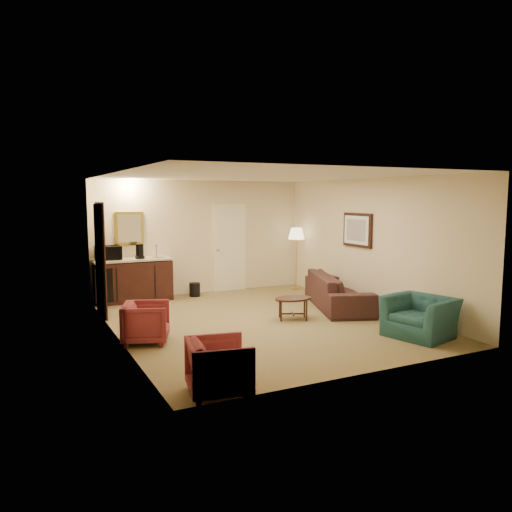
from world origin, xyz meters
The scene contains 12 objects.
ground centered at (0.00, 0.00, 0.00)m, with size 6.00×6.00×0.00m, color olive.
room_walls centered at (-0.10, 0.77, 1.72)m, with size 5.02×6.01×2.61m.
wetbar_cabinet centered at (-1.65, 2.72, 0.46)m, with size 1.64×0.58×0.92m, color #351310.
sofa centered at (1.95, 0.29, 0.46)m, with size 2.33×0.68×0.91m, color black.
teal_armchair centered at (1.87, -2.04, 0.43)m, with size 1.00×0.65×0.87m, color #204A50.
rose_chair_near centered at (-2.15, -0.42, 0.35)m, with size 0.67×0.63×0.69m, color maroon.
rose_chair_far centered at (-1.90, -2.80, 0.35)m, with size 0.69×0.64×0.71m, color maroon.
coffee_table centered at (0.61, -0.17, 0.20)m, with size 0.71×0.48×0.41m, color black.
floor_lamp centered at (2.20, 2.40, 0.75)m, with size 0.40×0.40×1.50m, color gold.
waste_bin centered at (-0.30, 2.64, 0.15)m, with size 0.24×0.24×0.31m, color black.
microwave centered at (-2.15, 2.76, 1.10)m, with size 0.53×0.29×0.36m, color black.
coffee_maker centered at (-1.51, 2.66, 1.08)m, with size 0.17×0.17×0.31m, color black.
Camera 1 is at (-3.93, -7.88, 2.24)m, focal length 35.00 mm.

